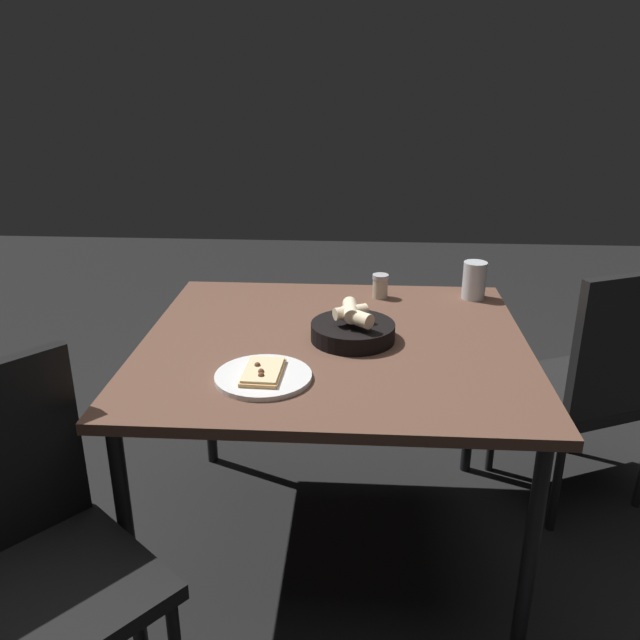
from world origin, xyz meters
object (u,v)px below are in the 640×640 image
beer_glass (474,283)px  chair_far (596,377)px  dining_table (334,358)px  pizza_plate (263,376)px  bread_basket (352,329)px  pepper_shaker (380,287)px  chair_near (24,544)px

beer_glass → chair_far: 0.53m
dining_table → pizza_plate: (0.17, 0.27, 0.07)m
pizza_plate → chair_far: bearing=-152.3°
bread_basket → beer_glass: bearing=-136.2°
bread_basket → beer_glass: 0.58m
pizza_plate → beer_glass: beer_glass is taller
bread_basket → pepper_shaker: (-0.09, -0.38, 0.00)m
beer_glass → pepper_shaker: bearing=2.6°
chair_near → chair_far: bearing=-148.8°
chair_far → beer_glass: bearing=-15.4°
dining_table → bread_basket: size_ratio=4.56×
chair_far → bread_basket: bearing=18.7°
dining_table → pepper_shaker: 0.42m
pepper_shaker → dining_table: bearing=69.7°
dining_table → chair_far: chair_far is taller
beer_glass → chair_near: 1.58m
beer_glass → chair_near: (1.13, 1.06, -0.29)m
pizza_plate → beer_glass: (-0.64, -0.67, 0.05)m
chair_far → chair_near: bearing=31.2°
pizza_plate → bread_basket: 0.36m
bread_basket → pepper_shaker: bearing=-103.3°
beer_glass → chair_far: chair_far is taller
dining_table → bread_basket: bread_basket is taller
dining_table → chair_near: bearing=44.5°
pizza_plate → chair_near: 0.67m
dining_table → beer_glass: 0.63m
dining_table → beer_glass: beer_glass is taller
pepper_shaker → beer_glass: bearing=-177.4°
beer_glass → pepper_shaker: size_ratio=1.55×
pizza_plate → chair_far: size_ratio=0.28×
pepper_shaker → chair_near: 1.35m
dining_table → pizza_plate: pizza_plate is taller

